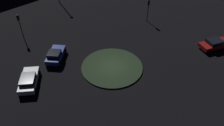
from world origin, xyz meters
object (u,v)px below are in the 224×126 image
(car_red, at_px, (215,44))
(traffic_light_northwest, at_px, (148,6))
(traffic_light_southwest, at_px, (19,22))
(car_blue, at_px, (56,55))
(car_silver, at_px, (29,80))

(car_red, height_order, traffic_light_northwest, traffic_light_northwest)
(traffic_light_southwest, bearing_deg, car_blue, -14.13)
(car_red, relative_size, traffic_light_southwest, 1.15)
(car_blue, bearing_deg, traffic_light_southwest, 54.57)
(traffic_light_southwest, height_order, traffic_light_northwest, traffic_light_southwest)
(car_red, xyz_separation_m, traffic_light_northwest, (-10.30, -6.32, 2.08))
(car_blue, bearing_deg, traffic_light_northwest, -46.76)
(car_blue, bearing_deg, car_red, -77.75)
(car_silver, bearing_deg, car_blue, -30.92)
(traffic_light_southwest, relative_size, traffic_light_northwest, 1.05)
(car_silver, relative_size, traffic_light_northwest, 1.17)
(car_blue, height_order, traffic_light_northwest, traffic_light_northwest)
(traffic_light_northwest, bearing_deg, car_red, 74.21)
(car_red, bearing_deg, traffic_light_southwest, 154.27)
(car_blue, xyz_separation_m, traffic_light_northwest, (-6.44, 16.46, 2.02))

